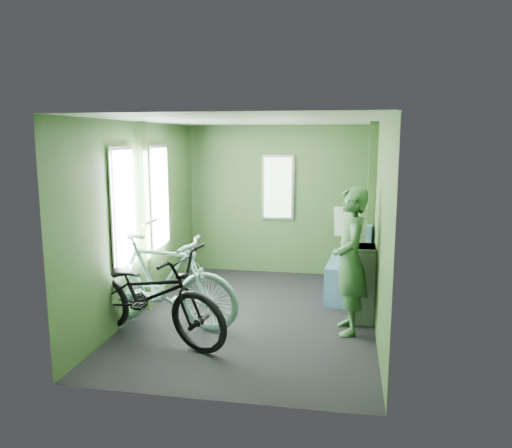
{
  "coord_description": "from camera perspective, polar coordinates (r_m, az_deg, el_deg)",
  "views": [
    {
      "loc": [
        1.05,
        -5.63,
        2.11
      ],
      "look_at": [
        0.0,
        0.1,
        1.1
      ],
      "focal_mm": 35.0,
      "sensor_mm": 36.0,
      "label": 1
    }
  ],
  "objects": [
    {
      "name": "bicycle_mint",
      "position": [
        5.83,
        -10.62,
        -11.55
      ],
      "size": [
        1.88,
        0.87,
        1.14
      ],
      "primitive_type": "imported",
      "rotation": [
        0.0,
        -0.12,
        1.44
      ],
      "color": "#8AC1BC",
      "rests_on": "ground"
    },
    {
      "name": "bench_seat",
      "position": [
        6.77,
        10.9,
        -5.74
      ],
      "size": [
        0.64,
        1.05,
        1.06
      ],
      "rotation": [
        0.0,
        0.0,
        -0.09
      ],
      "color": "#2C465C",
      "rests_on": "ground"
    },
    {
      "name": "bicycle_black",
      "position": [
        5.51,
        -12.05,
        -12.91
      ],
      "size": [
        2.13,
        1.47,
        1.12
      ],
      "primitive_type": "imported",
      "rotation": [
        0.0,
        -0.15,
        1.21
      ],
      "color": "black",
      "rests_on": "ground"
    },
    {
      "name": "room",
      "position": [
        5.81,
        -0.47,
        3.18
      ],
      "size": [
        4.0,
        4.02,
        2.31
      ],
      "color": "black",
      "rests_on": "ground"
    },
    {
      "name": "waste_box",
      "position": [
        5.92,
        12.08,
        -6.7
      ],
      "size": [
        0.26,
        0.37,
        0.89
      ],
      "primitive_type": "cube",
      "color": "gray",
      "rests_on": "ground"
    },
    {
      "name": "passenger",
      "position": [
        5.48,
        10.69,
        -4.15
      ],
      "size": [
        0.46,
        0.71,
        1.6
      ],
      "rotation": [
        0.0,
        0.0,
        -1.44
      ],
      "color": "#2E552E",
      "rests_on": "ground"
    }
  ]
}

